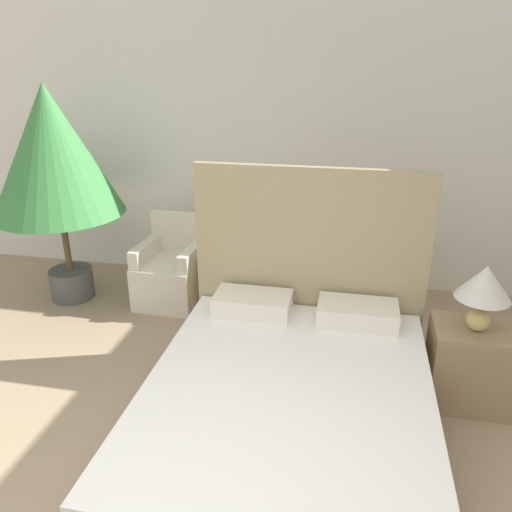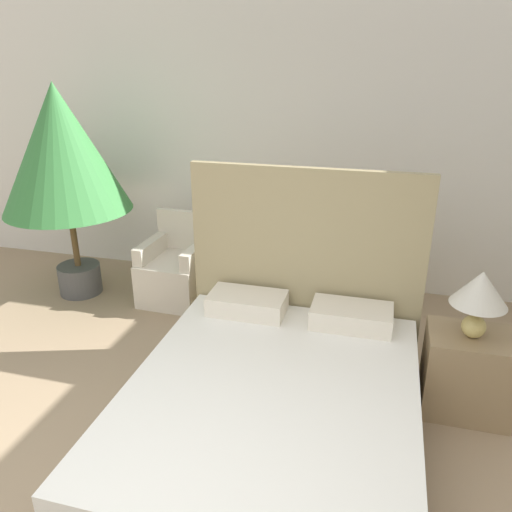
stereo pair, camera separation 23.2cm
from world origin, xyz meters
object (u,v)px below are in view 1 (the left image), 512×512
Objects in this scene: potted_palm at (53,155)px; nightstand at (471,365)px; armchair_near_window_right at (261,282)px; armchair_near_window_left at (171,275)px; bed at (289,405)px; table_lamp at (484,287)px; side_table at (216,280)px.

potted_palm is 3.85m from nightstand.
armchair_near_window_right is at bearing 4.01° from potted_palm.
armchair_near_window_right is (0.89, -0.00, 0.00)m from armchair_near_window_left.
potted_palm is at bearing 145.99° from bed.
armchair_near_window_right is 2.07m from table_lamp.
side_table is (-0.45, 0.00, -0.02)m from armchair_near_window_right.
bed is at bearing -149.24° from nightstand.
bed is at bearing -34.01° from potted_palm.
side_table is at bearing -177.45° from armchair_near_window_right.
table_lamp is (3.55, -0.95, -0.53)m from potted_palm.
nightstand reaches higher than side_table.
potted_palm reaches higher than table_lamp.
bed is 1.35m from nightstand.
nightstand is 1.15× the size of side_table.
armchair_near_window_right is at bearing 147.42° from nightstand.
table_lamp is 0.91× the size of side_table.
bed is at bearing -49.55° from armchair_near_window_left.
nightstand is (1.16, 0.69, -0.02)m from bed.
armchair_near_window_left is at bearing -176.96° from armchair_near_window_right.
armchair_near_window_right reaches higher than side_table.
armchair_near_window_right is 1.43× the size of nightstand.
potted_palm is at bearing -174.61° from side_table.
potted_palm is 1.87m from side_table.
table_lamp is at bearing -15.04° from potted_palm.
armchair_near_window_right is at bearing 146.63° from table_lamp.
bed is 1.02× the size of potted_palm.
armchair_near_window_left is at bearing 7.55° from potted_palm.
nightstand is 0.61m from table_lamp.
nightstand is 1.27× the size of table_lamp.
armchair_near_window_left is 0.89m from armchair_near_window_right.
table_lamp is at bearing 30.34° from bed.
armchair_near_window_left is 1.82× the size of table_lamp.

